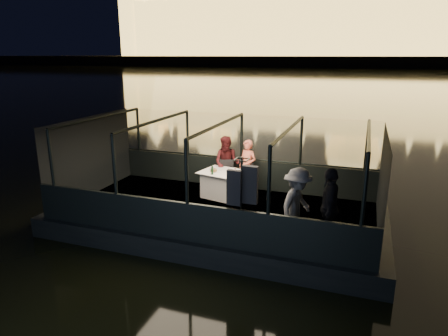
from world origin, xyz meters
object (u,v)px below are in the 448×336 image
(person_woman_coral, at_px, (247,168))
(passenger_stripe, at_px, (297,206))
(coat_stand, at_px, (241,205))
(wine_bottle, at_px, (212,169))
(chair_port_left, at_px, (224,178))
(dining_table_central, at_px, (226,185))
(person_man_maroon, at_px, (227,166))
(passenger_dark, at_px, (329,208))
(chair_port_right, at_px, (244,179))

(person_woman_coral, xyz_separation_m, passenger_stripe, (1.97, -2.90, 0.10))
(coat_stand, bearing_deg, passenger_stripe, 25.05)
(wine_bottle, bearing_deg, passenger_stripe, -34.39)
(wine_bottle, bearing_deg, chair_port_left, 84.66)
(passenger_stripe, bearing_deg, wine_bottle, 71.98)
(passenger_stripe, distance_m, wine_bottle, 3.25)
(dining_table_central, xyz_separation_m, wine_bottle, (-0.29, -0.34, 0.53))
(coat_stand, bearing_deg, person_man_maroon, 113.75)
(person_woman_coral, height_order, passenger_dark, passenger_dark)
(passenger_stripe, distance_m, passenger_dark, 0.68)
(dining_table_central, relative_size, wine_bottle, 5.10)
(chair_port_right, xyz_separation_m, person_woman_coral, (0.03, 0.20, 0.30))
(chair_port_left, relative_size, person_woman_coral, 0.59)
(dining_table_central, xyz_separation_m, chair_port_left, (-0.22, 0.45, 0.06))
(person_woman_coral, height_order, person_man_maroon, person_man_maroon)
(chair_port_left, relative_size, wine_bottle, 3.32)
(passenger_dark, height_order, wine_bottle, passenger_dark)
(coat_stand, bearing_deg, person_woman_coral, 104.03)
(chair_port_left, relative_size, person_man_maroon, 0.57)
(person_woman_coral, bearing_deg, wine_bottle, -103.54)
(passenger_stripe, bearing_deg, chair_port_right, 52.92)
(dining_table_central, distance_m, chair_port_right, 0.65)
(passenger_stripe, bearing_deg, coat_stand, 131.42)
(coat_stand, bearing_deg, dining_table_central, 115.39)
(coat_stand, xyz_separation_m, person_woman_coral, (-0.85, 3.42, -0.15))
(person_man_maroon, distance_m, wine_bottle, 1.08)
(person_woman_coral, relative_size, wine_bottle, 5.60)
(dining_table_central, bearing_deg, person_woman_coral, 59.39)
(person_woman_coral, height_order, passenger_stripe, passenger_stripe)
(chair_port_right, bearing_deg, chair_port_left, -160.88)
(wine_bottle, bearing_deg, person_man_maroon, 86.27)
(chair_port_left, distance_m, passenger_stripe, 3.73)
(dining_table_central, bearing_deg, wine_bottle, -130.63)
(dining_table_central, xyz_separation_m, passenger_stripe, (2.39, -2.18, 0.47))
(chair_port_left, distance_m, person_man_maroon, 0.40)
(wine_bottle, bearing_deg, dining_table_central, 49.37)
(dining_table_central, relative_size, chair_port_left, 1.54)
(chair_port_left, relative_size, chair_port_right, 0.97)
(chair_port_left, distance_m, person_woman_coral, 0.76)
(chair_port_left, xyz_separation_m, passenger_dark, (3.28, -2.56, 0.40))
(chair_port_right, xyz_separation_m, wine_bottle, (-0.69, -0.86, 0.47))
(chair_port_left, relative_size, coat_stand, 0.48)
(person_man_maroon, bearing_deg, chair_port_right, -19.01)
(dining_table_central, bearing_deg, person_man_maroon, 107.26)
(person_woman_coral, bearing_deg, passenger_dark, -26.42)
(coat_stand, height_order, wine_bottle, coat_stand)
(chair_port_left, height_order, person_man_maroon, person_man_maroon)
(person_man_maroon, xyz_separation_m, passenger_stripe, (2.62, -2.90, 0.10))
(coat_stand, bearing_deg, passenger_dark, 18.29)
(passenger_dark, bearing_deg, person_man_maroon, -132.18)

